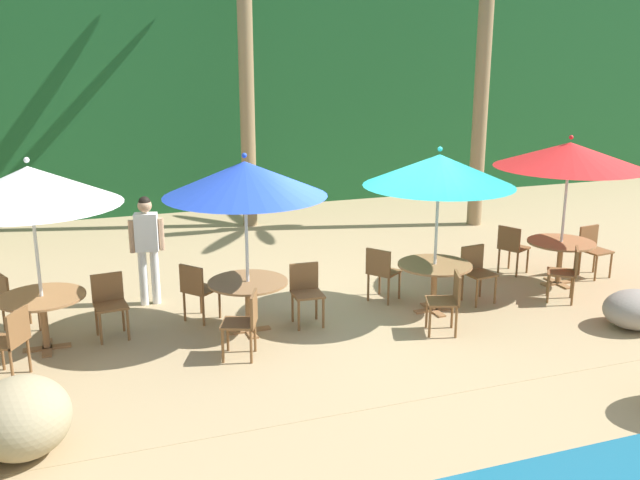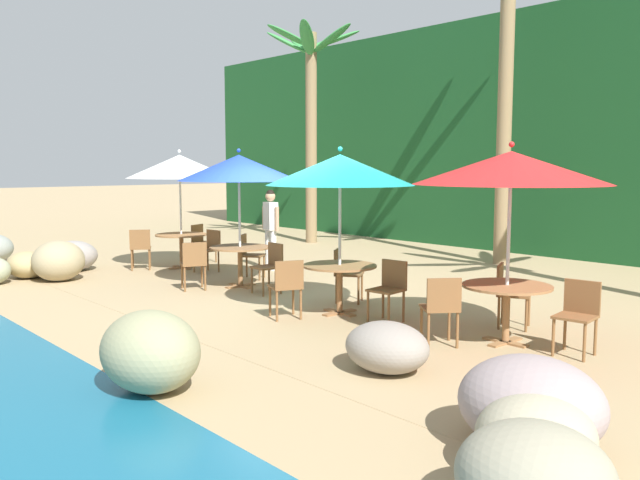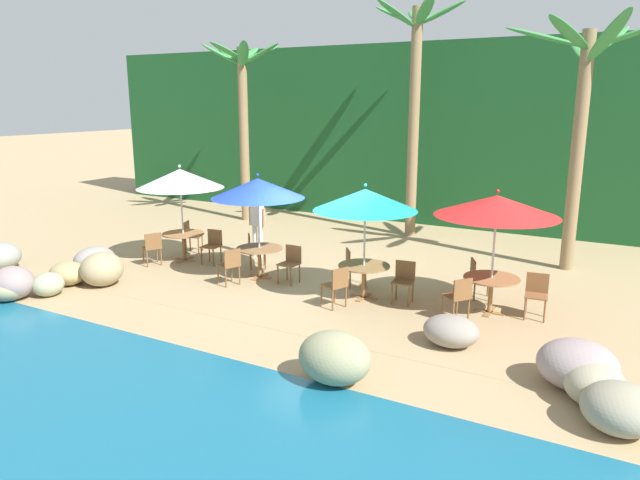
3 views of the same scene
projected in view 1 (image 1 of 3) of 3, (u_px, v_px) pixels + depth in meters
ground_plane at (366, 315)px, 10.38m from camera, size 120.00×120.00×0.00m
terrace_deck at (366, 315)px, 10.38m from camera, size 18.00×5.20×0.01m
foliage_backdrop at (228, 83)px, 17.77m from camera, size 28.00×2.40×6.00m
rock_seawall at (380, 390)px, 7.39m from camera, size 16.17×3.26×0.80m
umbrella_white at (29, 186)px, 8.64m from camera, size 2.24×2.24×2.54m
dining_table_white at (43, 305)px, 9.05m from camera, size 1.10×1.10×0.74m
chair_white_seaward at (109, 300)px, 9.51m from camera, size 0.46×0.47×0.87m
chair_white_inland at (12, 298)px, 9.62m from camera, size 0.56×0.55×0.87m
chair_white_left at (11, 339)px, 8.25m from camera, size 0.58×0.58×0.87m
umbrella_blue at (245, 179)px, 9.22m from camera, size 2.19×2.19×2.51m
dining_table_blue at (248, 290)px, 9.63m from camera, size 1.10×1.10×0.74m
chair_blue_seaward at (306, 289)px, 9.97m from camera, size 0.44×0.45×0.87m
chair_blue_inland at (197, 288)px, 10.01m from camera, size 0.60×0.59×0.87m
chair_blue_left at (246, 320)px, 8.83m from camera, size 0.55×0.55×0.87m
umbrella_teal at (439, 170)px, 10.00m from camera, size 2.19×2.19×2.48m
dining_table_teal at (435, 272)px, 10.40m from camera, size 1.10×1.10×0.74m
chair_teal_seaward at (476, 269)px, 10.87m from camera, size 0.47×0.47×0.87m
chair_teal_inland at (381, 270)px, 10.81m from camera, size 0.59×0.59×0.87m
chair_teal_left at (449, 298)px, 9.60m from camera, size 0.55×0.55×0.87m
umbrella_red at (570, 155)px, 11.20m from camera, size 2.39×2.39×2.50m
dining_table_red at (561, 249)px, 11.61m from camera, size 1.10×1.10×0.74m
chair_red_seaward at (593, 247)px, 12.09m from camera, size 0.47×0.48×0.87m
chair_red_inland at (512, 246)px, 12.15m from camera, size 0.57×0.56×0.87m
chair_red_left at (568, 270)px, 10.83m from camera, size 0.59×0.59×0.87m
palm_tree_second at (245, 15)px, 14.58m from camera, size 2.80×2.57×6.93m
palm_tree_third at (486, 35)px, 14.75m from camera, size 3.86×3.69×6.02m
waiter_in_white at (147, 243)px, 10.59m from camera, size 0.52×0.27×1.70m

